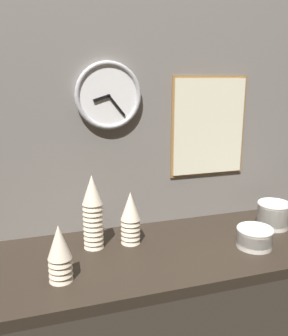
# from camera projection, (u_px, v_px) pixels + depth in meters

# --- Properties ---
(ground_plane) EXTENTS (1.60, 0.56, 0.04)m
(ground_plane) POSITION_uv_depth(u_px,v_px,m) (166.00, 252.00, 1.39)
(ground_plane) COLOR black
(wall_tiled_back) EXTENTS (1.60, 0.03, 1.05)m
(wall_tiled_back) POSITION_uv_depth(u_px,v_px,m) (146.00, 106.00, 1.51)
(wall_tiled_back) COLOR slate
(wall_tiled_back) RESTS_ON ground_plane
(cup_stack_left) EXTENTS (0.08, 0.08, 0.19)m
(cup_stack_left) POSITION_uv_depth(u_px,v_px,m) (60.00, 253.00, 1.14)
(cup_stack_left) COLOR beige
(cup_stack_left) RESTS_ON ground_plane
(cup_stack_center_left) EXTENTS (0.08, 0.08, 0.29)m
(cup_stack_center_left) POSITION_uv_depth(u_px,v_px,m) (93.00, 212.00, 1.35)
(cup_stack_center_left) COLOR beige
(cup_stack_center_left) RESTS_ON ground_plane
(cup_stack_center) EXTENTS (0.08, 0.08, 0.21)m
(cup_stack_center) POSITION_uv_depth(u_px,v_px,m) (131.00, 218.00, 1.40)
(cup_stack_center) COLOR beige
(cup_stack_center) RESTS_ON ground_plane
(bowl_stack_right) EXTENTS (0.14, 0.14, 0.08)m
(bowl_stack_right) POSITION_uv_depth(u_px,v_px,m) (255.00, 236.00, 1.38)
(bowl_stack_right) COLOR beige
(bowl_stack_right) RESTS_ON ground_plane
(bowl_stack_far_right) EXTENTS (0.14, 0.14, 0.12)m
(bowl_stack_far_right) POSITION_uv_depth(u_px,v_px,m) (273.00, 214.00, 1.56)
(bowl_stack_far_right) COLOR beige
(bowl_stack_far_right) RESTS_ON ground_plane
(wall_clock) EXTENTS (0.27, 0.03, 0.27)m
(wall_clock) POSITION_uv_depth(u_px,v_px,m) (108.00, 96.00, 1.42)
(wall_clock) COLOR white
(menu_board) EXTENTS (0.36, 0.01, 0.45)m
(menu_board) POSITION_uv_depth(u_px,v_px,m) (209.00, 127.00, 1.59)
(menu_board) COLOR olive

